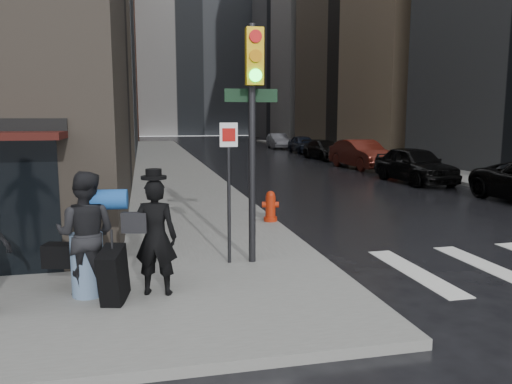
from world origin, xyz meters
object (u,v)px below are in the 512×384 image
man_overcoat (147,243)px  man_jeans (86,234)px  parked_car_5 (278,141)px  parked_car_2 (361,154)px  parked_car_4 (303,144)px  parked_car_3 (325,150)px  fire_hydrant (270,208)px  parked_car_1 (415,165)px  traffic_light (251,112)px

man_overcoat → man_jeans: man_overcoat is taller
parked_car_5 → parked_car_2: bearing=-87.5°
parked_car_2 → parked_car_4: parked_car_2 is taller
parked_car_3 → fire_hydrant: bearing=-119.2°
parked_car_1 → parked_car_4: (0.87, 18.85, -0.09)m
man_jeans → parked_car_3: 28.16m
man_jeans → parked_car_2: size_ratio=0.39×
fire_hydrant → parked_car_2: parked_car_2 is taller
parked_car_4 → fire_hydrant: bearing=-108.5°
man_overcoat → parked_car_5: man_overcoat is taller
man_jeans → fire_hydrant: 6.47m
man_overcoat → parked_car_5: 39.64m
fire_hydrant → parked_car_4: (9.50, 26.25, 0.21)m
man_overcoat → parked_car_5: size_ratio=0.48×
man_jeans → traffic_light: bearing=-144.9°
fire_hydrant → parked_car_2: bearing=57.0°
man_jeans → parked_car_1: bearing=-122.6°
parked_car_2 → parked_car_3: (0.15, 6.28, -0.16)m
traffic_light → fire_hydrant: (1.34, 3.72, -2.53)m
traffic_light → parked_car_4: bearing=72.3°
man_jeans → parked_car_2: 22.72m
man_jeans → traffic_light: traffic_light is taller
man_jeans → parked_car_5: bearing=-95.8°
fire_hydrant → parked_car_1: 11.38m
man_overcoat → parked_car_2: 22.41m
parked_car_2 → parked_car_3: parked_car_2 is taller
man_jeans → fire_hydrant: man_jeans is taller
man_jeans → parked_car_4: bearing=-100.0°
man_overcoat → fire_hydrant: (3.31, 5.11, -0.49)m
parked_car_5 → parked_car_1: bearing=-88.0°
man_jeans → parked_car_2: man_jeans is taller
traffic_light → parked_car_3: size_ratio=0.97×
traffic_light → fire_hydrant: size_ratio=5.43×
parked_car_5 → parked_car_3: bearing=-87.2°
fire_hydrant → parked_car_4: size_ratio=0.19×
man_jeans → fire_hydrant: (4.24, 4.85, -0.62)m
traffic_light → fire_hydrant: traffic_light is taller
parked_car_5 → parked_car_4: bearing=-83.4°
parked_car_2 → traffic_light: bearing=-125.1°
parked_car_2 → parked_car_1: bearing=-97.0°
traffic_light → parked_car_5: traffic_light is taller
traffic_light → parked_car_1: (9.97, 11.12, -2.23)m
man_jeans → parked_car_1: man_jeans is taller
traffic_light → parked_car_5: 37.81m
fire_hydrant → parked_car_3: (9.05, 19.97, 0.15)m
man_overcoat → traffic_light: 3.15m
fire_hydrant → parked_car_4: bearing=70.1°
parked_car_4 → parked_car_5: 6.29m
parked_car_3 → parked_car_4: (0.45, 6.28, 0.06)m
parked_car_2 → parked_car_4: (0.60, 12.57, -0.10)m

